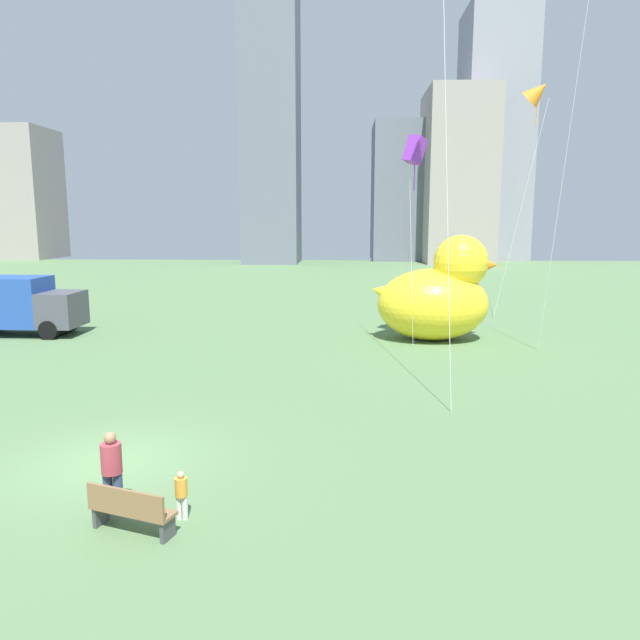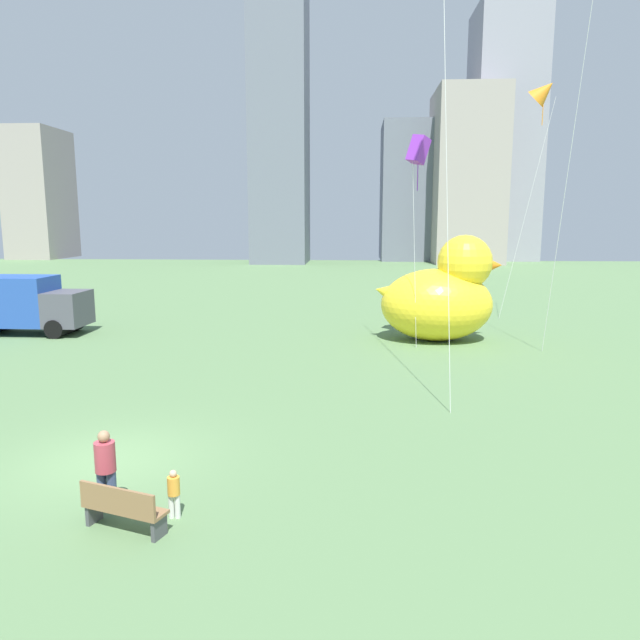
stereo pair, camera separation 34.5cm
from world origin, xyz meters
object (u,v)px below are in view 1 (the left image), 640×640
(giant_inflatable_duck, at_px, (437,296))
(kite_orange, at_px, (538,92))
(box_truck, at_px, (16,306))
(person_adult, at_px, (112,468))
(park_bench, at_px, (130,509))
(person_child, at_px, (181,493))
(kite_purple, at_px, (415,151))

(giant_inflatable_duck, height_order, kite_orange, kite_orange)
(box_truck, relative_size, kite_orange, 0.46)
(person_adult, bearing_deg, kite_orange, 57.11)
(park_bench, relative_size, person_adult, 1.05)
(person_child, xyz_separation_m, kite_orange, (13.02, 22.55, 11.58))
(park_bench, distance_m, box_truck, 21.96)
(kite_purple, bearing_deg, person_child, -110.67)
(park_bench, xyz_separation_m, giant_inflatable_duck, (8.14, 17.87, 1.61))
(giant_inflatable_duck, distance_m, box_truck, 20.34)
(giant_inflatable_duck, distance_m, kite_purple, 6.67)
(giant_inflatable_duck, bearing_deg, person_adult, -117.20)
(park_bench, xyz_separation_m, kite_orange, (13.80, 23.11, 11.63))
(box_truck, bearing_deg, person_adult, -56.46)
(person_child, distance_m, giant_inflatable_duck, 18.87)
(person_child, distance_m, box_truck, 21.94)
(person_child, bearing_deg, kite_purple, 69.33)
(kite_orange, bearing_deg, park_bench, -120.84)
(park_bench, bearing_deg, box_truck, 123.73)
(park_bench, relative_size, box_truck, 0.28)
(park_bench, xyz_separation_m, box_truck, (-12.18, 18.25, 0.97))
(giant_inflatable_duck, bearing_deg, box_truck, 178.93)
(giant_inflatable_duck, height_order, kite_purple, kite_purple)
(park_bench, distance_m, person_adult, 1.11)
(person_adult, distance_m, giant_inflatable_duck, 19.21)
(person_adult, relative_size, box_truck, 0.27)
(person_child, relative_size, giant_inflatable_duck, 0.16)
(park_bench, xyz_separation_m, person_adult, (-0.62, 0.81, 0.41))
(person_adult, height_order, giant_inflatable_duck, giant_inflatable_duck)
(park_bench, bearing_deg, person_child, 35.88)
(kite_purple, bearing_deg, person_adult, -115.31)
(kite_purple, distance_m, kite_orange, 10.35)
(park_bench, relative_size, kite_orange, 0.13)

